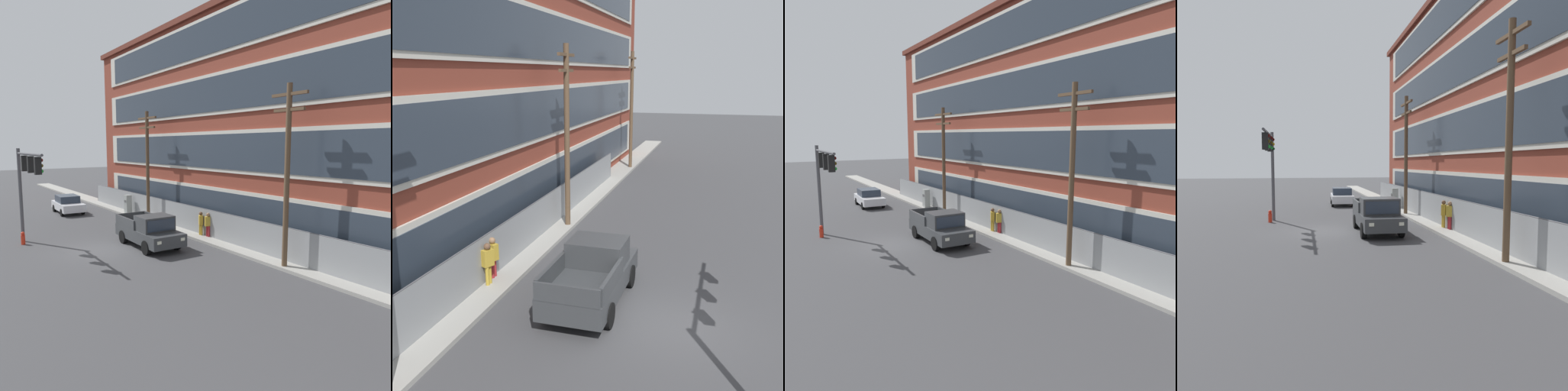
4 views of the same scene
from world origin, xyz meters
TOP-DOWN VIEW (x-y plane):
  - ground_plane at (0.00, 0.00)m, footprint 160.00×160.00m
  - sidewalk_building_side at (0.00, 6.69)m, footprint 80.00×1.73m
  - brick_mill_building at (7.61, 11.58)m, footprint 49.17×8.66m
  - chain_link_fence at (1.32, 6.82)m, footprint 37.89×0.06m
  - pickup_truck_dark_grey at (1.05, 2.82)m, footprint 5.19×2.24m
  - utility_pole_midblock at (8.43, 6.15)m, footprint 2.08×0.26m
  - utility_pole_far_east at (24.21, 6.15)m, footprint 2.38×0.26m
  - pedestrian_near_cabinet at (1.55, 6.74)m, footprint 0.38×0.46m
  - pedestrian_by_fence at (0.93, 6.62)m, footprint 0.47×0.40m

SIDE VIEW (x-z plane):
  - ground_plane at x=0.00m, z-range 0.00..0.00m
  - sidewalk_building_side at x=0.00m, z-range 0.00..0.16m
  - pickup_truck_dark_grey at x=1.05m, z-range -0.04..1.91m
  - chain_link_fence at x=1.32m, z-range 0.02..1.91m
  - pedestrian_near_cabinet at x=1.55m, z-range 0.13..1.82m
  - pedestrian_by_fence at x=0.93m, z-range 0.13..1.82m
  - utility_pole_midblock at x=8.43m, z-range 0.40..9.16m
  - utility_pole_far_east at x=24.21m, z-range 0.46..9.48m
  - brick_mill_building at x=7.61m, z-range 0.01..14.74m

